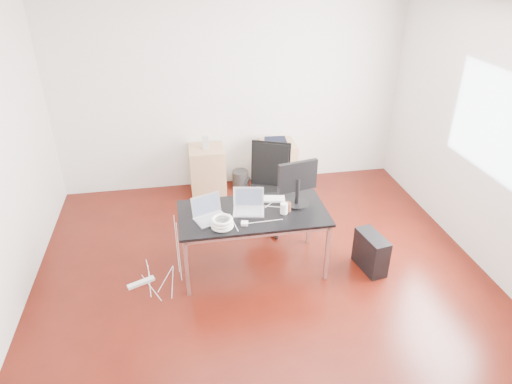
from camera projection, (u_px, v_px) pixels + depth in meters
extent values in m
plane|color=#3A0C06|center=(265.00, 284.00, 4.99)|extent=(5.00, 5.00, 0.00)
plane|color=silver|center=(268.00, 11.00, 3.64)|extent=(5.00, 5.00, 0.00)
plane|color=silver|center=(232.00, 93.00, 6.47)|extent=(5.00, 0.00, 5.00)
plane|color=silver|center=(504.00, 150.00, 4.70)|extent=(0.00, 5.00, 5.00)
plane|color=white|center=(495.00, 125.00, 4.78)|extent=(0.00, 1.50, 1.50)
cube|color=black|center=(253.00, 213.00, 4.91)|extent=(1.60, 0.80, 0.03)
cube|color=silver|center=(187.00, 268.00, 4.67)|extent=(0.04, 0.04, 0.70)
cube|color=silver|center=(184.00, 231.00, 5.27)|extent=(0.04, 0.04, 0.70)
cube|color=silver|center=(327.00, 253.00, 4.90)|extent=(0.04, 0.04, 0.70)
cube|color=silver|center=(309.00, 219.00, 5.51)|extent=(0.04, 0.04, 0.70)
cylinder|color=black|center=(267.00, 212.00, 5.87)|extent=(0.06, 0.06, 0.47)
cube|color=black|center=(267.00, 194.00, 5.74)|extent=(0.62, 0.61, 0.06)
cube|color=black|center=(270.00, 165.00, 5.78)|extent=(0.46, 0.26, 0.55)
cube|color=#AC8156|center=(207.00, 170.00, 6.68)|extent=(0.50, 0.50, 0.70)
cube|color=#AC8156|center=(278.00, 165.00, 6.84)|extent=(0.50, 0.50, 0.70)
cube|color=black|center=(371.00, 252.00, 5.13)|extent=(0.27, 0.48, 0.44)
cylinder|color=black|center=(240.00, 180.00, 6.87)|extent=(0.32, 0.32, 0.28)
cube|color=white|center=(141.00, 283.00, 4.98)|extent=(0.30, 0.17, 0.04)
cube|color=silver|center=(212.00, 220.00, 4.76)|extent=(0.39, 0.33, 0.01)
cube|color=silver|center=(206.00, 205.00, 4.79)|extent=(0.32, 0.16, 0.22)
cube|color=#475166|center=(206.00, 205.00, 4.79)|extent=(0.28, 0.14, 0.18)
cube|color=silver|center=(249.00, 212.00, 4.89)|extent=(0.37, 0.29, 0.01)
cube|color=silver|center=(249.00, 197.00, 4.94)|extent=(0.33, 0.11, 0.22)
cube|color=#475166|center=(249.00, 198.00, 4.93)|extent=(0.29, 0.09, 0.18)
cylinder|color=black|center=(297.00, 204.00, 5.05)|extent=(0.26, 0.26, 0.02)
cylinder|color=black|center=(297.00, 191.00, 4.97)|extent=(0.05, 0.05, 0.30)
cube|color=black|center=(298.00, 176.00, 4.90)|extent=(0.45, 0.14, 0.34)
cube|color=#475166|center=(297.00, 175.00, 4.93)|extent=(0.39, 0.08, 0.29)
cube|color=white|center=(265.00, 199.00, 5.14)|extent=(0.46, 0.22, 0.02)
cylinder|color=white|center=(284.00, 208.00, 4.86)|extent=(0.11, 0.11, 0.12)
cylinder|color=brown|center=(287.00, 207.00, 4.91)|extent=(0.08, 0.08, 0.10)
torus|color=white|center=(222.00, 226.00, 4.64)|extent=(0.24, 0.24, 0.04)
torus|color=white|center=(222.00, 223.00, 4.62)|extent=(0.23, 0.23, 0.04)
torus|color=white|center=(222.00, 220.00, 4.61)|extent=(0.22, 0.22, 0.04)
cube|color=white|center=(245.00, 223.00, 4.68)|extent=(0.08, 0.08, 0.03)
cube|color=#9E9E9E|center=(206.00, 143.00, 6.45)|extent=(0.09, 0.08, 0.18)
cube|color=black|center=(276.00, 142.00, 6.59)|extent=(0.32, 0.26, 0.09)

